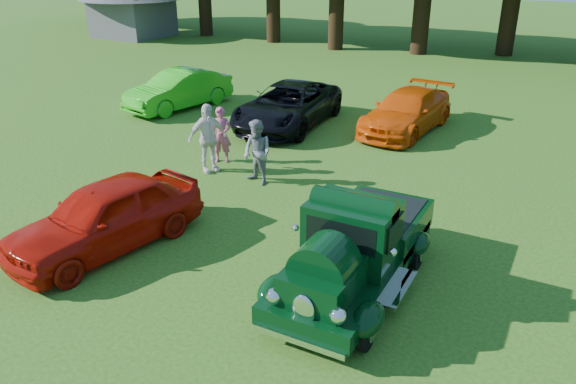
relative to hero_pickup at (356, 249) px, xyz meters
The scene contains 9 objects.
ground 1.81m from the hero_pickup, 156.85° to the right, with size 120.00×120.00×0.00m, color #275313.
hero_pickup is the anchor object (origin of this frame).
red_convertible 4.93m from the hero_pickup, 168.37° to the right, with size 1.61×4.01×1.36m, color #AB1207.
back_car_lime 12.78m from the hero_pickup, 141.86° to the left, with size 1.44×4.12×1.36m, color green.
back_car_black 9.61m from the hero_pickup, 125.16° to the left, with size 2.28×4.94×1.37m, color black.
back_car_orange 9.35m from the hero_pickup, 101.89° to the left, with size 1.79×4.41×1.28m, color #D54907.
spectator_pink 6.86m from the hero_pickup, 143.89° to the left, with size 0.56×0.37×1.54m, color #B94C70.
spectator_grey 5.04m from the hero_pickup, 140.63° to the left, with size 0.79×0.62×1.63m, color gray.
spectator_white 6.36m from the hero_pickup, 148.93° to the left, with size 1.07×0.45×1.83m, color silver.
Camera 1 is at (4.47, -7.30, 5.55)m, focal length 35.00 mm.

